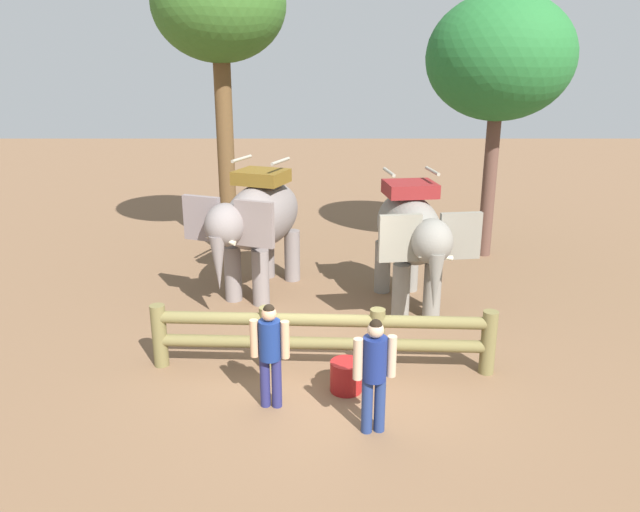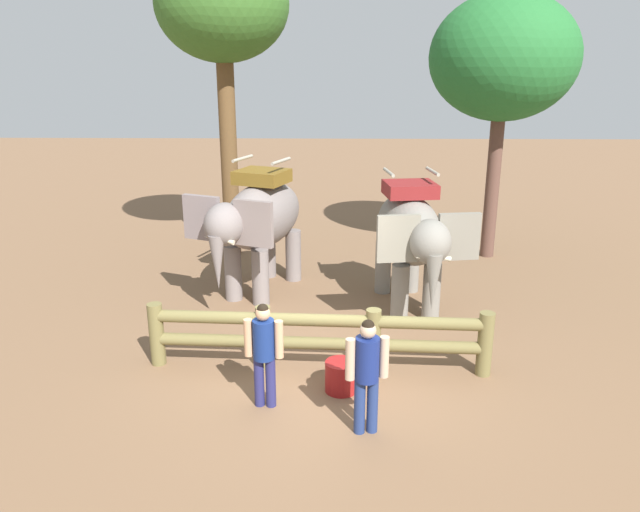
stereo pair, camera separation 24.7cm
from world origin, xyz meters
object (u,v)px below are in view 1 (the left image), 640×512
Objects in this scene: elephant_near_left at (256,220)px; tourist_man_in_blue at (373,368)px; tree_back_center at (498,59)px; elephant_center at (409,234)px; tourist_woman_in_black at (268,349)px; log_fence at (320,334)px; feed_bucket at (345,376)px; tree_far_left at (217,9)px.

elephant_near_left is 2.08× the size of tourist_man_in_blue.
tree_back_center reaches higher than tourist_man_in_blue.
elephant_center is 2.06× the size of tourist_woman_in_black.
elephant_near_left is 1.04× the size of elephant_center.
log_fence is 11.32× the size of feed_bucket.
elephant_center reaches higher than tourist_woman_in_black.
tree_far_left reaches higher than log_fence.
tree_far_left is at bearing 102.38° from tourist_woman_in_black.
tree_far_left is 15.06× the size of feed_bucket.
tree_back_center reaches higher than feed_bucket.
log_fence is 1.37m from tourist_woman_in_black.
tree_back_center is at bearing 60.80° from feed_bucket.
log_fence is 3.36× the size of tourist_man_in_blue.
tree_far_left is 6.55m from tree_back_center.
tree_back_center is (5.44, 2.69, 3.16)m from elephant_near_left.
elephant_center is at bearing 76.23° from tourist_man_in_blue.
tourist_woman_in_black is 0.97× the size of tourist_man_in_blue.
log_fence is at bearing -124.14° from elephant_center.
elephant_center is 0.45× the size of tree_far_left.
elephant_near_left is 7.00× the size of feed_bucket.
tourist_woman_in_black is at bearing -82.63° from elephant_near_left.
tree_far_left is at bearing 110.01° from elephant_near_left.
feed_bucket is at bearing -112.96° from elephant_center.
elephant_near_left is at bearing 111.18° from log_fence.
tourist_woman_in_black is at bearing -158.28° from feed_bucket.
tourist_woman_in_black is at bearing -124.10° from tree_back_center.
elephant_near_left is 0.46× the size of tree_far_left.
log_fence is 3.22m from elephant_center.
elephant_near_left reaches higher than tourist_woman_in_black.
tourist_man_in_blue is (0.68, -1.74, 0.34)m from log_fence.
tourist_man_in_blue is at bearing -73.45° from feed_bucket.
elephant_near_left is 4.58m from tourist_woman_in_black.
tourist_woman_in_black is at bearing -123.88° from elephant_center.
tree_far_left is 9.26m from feed_bucket.
tree_back_center is 8.95m from feed_bucket.
elephant_center is (1.73, 2.55, 0.94)m from log_fence.
tourist_man_in_blue is at bearing -113.86° from tree_back_center.
log_fence is 0.88× the size of tree_back_center.
tree_far_left is at bearing 110.66° from log_fence.
elephant_near_left is (-1.31, 3.38, 0.99)m from log_fence.
tourist_man_in_blue reaches higher than log_fence.
tree_far_left reaches higher than elephant_near_left.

